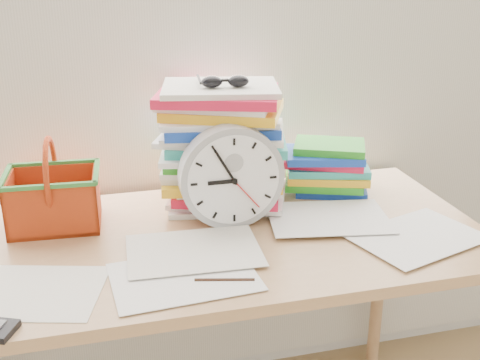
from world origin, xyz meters
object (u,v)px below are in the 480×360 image
object	(u,v)px
desk	(217,260)
clock	(231,177)
book_stack	(326,167)
basket	(52,183)
paper_stack	(224,146)

from	to	relation	value
desk	clock	xyz separation A→B (m)	(0.05, 0.05, 0.21)
desk	book_stack	distance (m)	0.47
book_stack	basket	size ratio (longest dim) A/B	1.08
clock	book_stack	size ratio (longest dim) A/B	1.06
desk	paper_stack	bearing A→B (deg)	71.54
desk	paper_stack	distance (m)	0.33
desk	book_stack	bearing A→B (deg)	28.71
book_stack	basket	bearing A→B (deg)	-176.61
paper_stack	book_stack	size ratio (longest dim) A/B	1.34
desk	basket	distance (m)	0.48
basket	paper_stack	bearing A→B (deg)	8.01
desk	clock	bearing A→B (deg)	43.76
clock	basket	world-z (taller)	clock
desk	basket	bearing A→B (deg)	157.72
basket	desk	bearing A→B (deg)	-18.62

